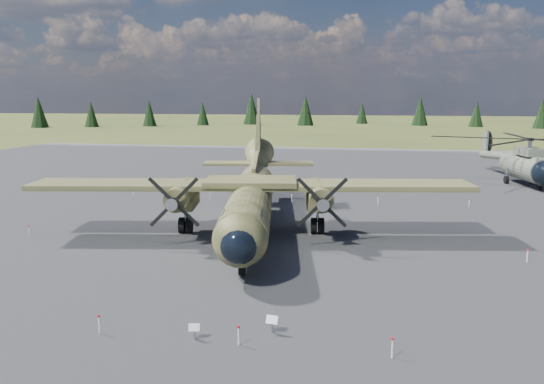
# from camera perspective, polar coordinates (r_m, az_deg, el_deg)

# --- Properties ---
(ground) EXTENTS (500.00, 500.00, 0.00)m
(ground) POSITION_cam_1_polar(r_m,az_deg,el_deg) (34.84, -1.55, -6.13)
(ground) COLOR brown
(ground) RESTS_ON ground
(apron) EXTENTS (120.00, 120.00, 0.04)m
(apron) POSITION_cam_1_polar(r_m,az_deg,el_deg) (44.37, 1.06, -2.54)
(apron) COLOR slate
(apron) RESTS_ON ground
(transport_plane) EXTENTS (31.03, 27.96, 10.22)m
(transport_plane) POSITION_cam_1_polar(r_m,az_deg,el_deg) (38.62, -2.20, -0.03)
(transport_plane) COLOR #393D21
(transport_plane) RESTS_ON ground
(helicopter_near) EXTENTS (24.05, 26.24, 5.35)m
(helicopter_near) POSITION_cam_1_polar(r_m,az_deg,el_deg) (65.08, 25.74, 3.93)
(helicopter_near) COLOR slate
(helicopter_near) RESTS_ON ground
(info_placard_left) EXTENTS (0.48, 0.27, 0.72)m
(info_placard_left) POSITION_cam_1_polar(r_m,az_deg,el_deg) (22.54, -8.36, -14.38)
(info_placard_left) COLOR gray
(info_placard_left) RESTS_ON ground
(info_placard_right) EXTENTS (0.54, 0.30, 0.80)m
(info_placard_right) POSITION_cam_1_polar(r_m,az_deg,el_deg) (22.85, 0.01, -13.75)
(info_placard_right) COLOR gray
(info_placard_right) RESTS_ON ground
(barrier_fence) EXTENTS (33.12, 29.62, 0.85)m
(barrier_fence) POSITION_cam_1_polar(r_m,az_deg,el_deg) (34.73, -2.32, -5.32)
(barrier_fence) COLOR white
(barrier_fence) RESTS_ON ground
(treeline) EXTENTS (328.52, 333.60, 10.96)m
(treeline) POSITION_cam_1_polar(r_m,az_deg,el_deg) (31.60, 5.08, 0.87)
(treeline) COLOR black
(treeline) RESTS_ON ground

